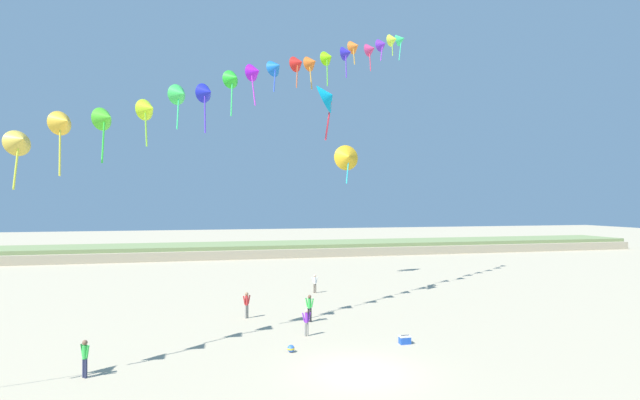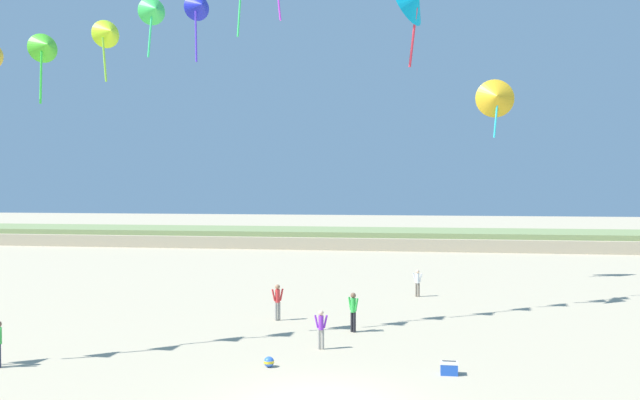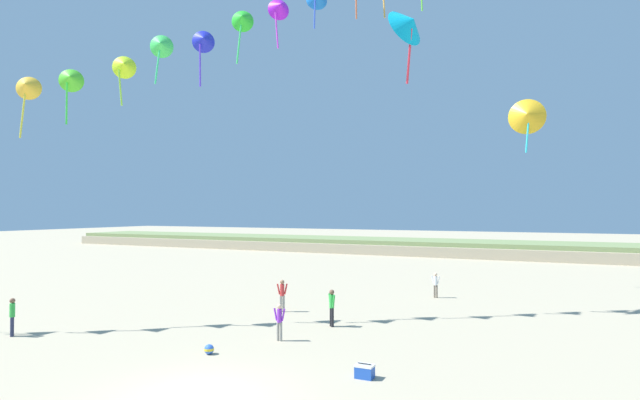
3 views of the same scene
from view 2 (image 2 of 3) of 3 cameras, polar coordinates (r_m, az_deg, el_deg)
name	(u,v)px [view 2 (image 2 of 3)]	position (r m, az deg, el deg)	size (l,w,h in m)	color
dune_ridge	(396,238)	(69.13, 6.39, -3.22)	(120.00, 10.60, 1.67)	tan
person_near_left	(278,300)	(31.53, -3.60, -8.37)	(0.54, 0.37, 1.66)	gray
person_near_right	(353,309)	(29.08, 2.81, -9.18)	(0.51, 0.43, 1.68)	black
person_mid_center	(321,327)	(26.11, 0.08, -10.62)	(0.53, 0.20, 1.49)	gray
person_far_left	(418,281)	(38.39, 8.21, -6.78)	(0.53, 0.21, 1.51)	#726656
large_kite_low_lead	(413,2)	(34.13, 7.86, 16.22)	(2.45, 2.74, 4.30)	#0CB3DE
large_kite_mid_trail	(496,97)	(45.32, 14.59, 8.37)	(2.56, 1.15, 3.87)	gold
beach_cooler	(449,368)	(23.33, 10.82, -13.74)	(0.58, 0.41, 0.46)	blue
beach_ball	(269,362)	(23.90, -4.32, -13.43)	(0.36, 0.36, 0.36)	blue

